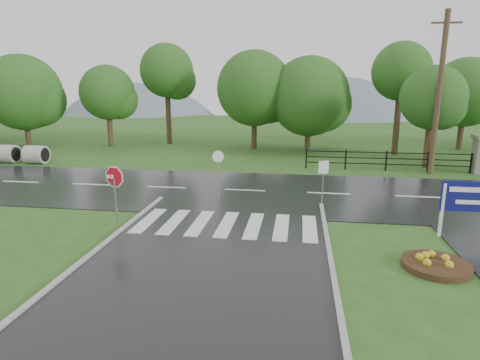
# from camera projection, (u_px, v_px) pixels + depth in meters

# --- Properties ---
(ground) EXTENTS (120.00, 120.00, 0.00)m
(ground) POSITION_uv_depth(u_px,v_px,m) (191.00, 294.00, 9.88)
(ground) COLOR #2D5A1E
(ground) RESTS_ON ground
(main_road) EXTENTS (90.00, 8.00, 0.04)m
(main_road) POSITION_uv_depth(u_px,v_px,m) (245.00, 191.00, 19.51)
(main_road) COLOR black
(main_road) RESTS_ON ground
(crosswalk) EXTENTS (6.50, 2.80, 0.02)m
(crosswalk) POSITION_uv_depth(u_px,v_px,m) (227.00, 224.00, 14.68)
(crosswalk) COLOR silver
(crosswalk) RESTS_ON ground
(fence_west) EXTENTS (9.58, 0.08, 1.20)m
(fence_west) POSITION_uv_depth(u_px,v_px,m) (386.00, 159.00, 24.02)
(fence_west) COLOR black
(fence_west) RESTS_ON ground
(hills) EXTENTS (102.00, 48.00, 48.00)m
(hills) POSITION_uv_depth(u_px,v_px,m) (302.00, 197.00, 75.53)
(hills) COLOR slate
(hills) RESTS_ON ground
(treeline) EXTENTS (83.20, 5.20, 10.00)m
(treeline) POSITION_uv_depth(u_px,v_px,m) (280.00, 148.00, 32.85)
(treeline) COLOR #23551A
(treeline) RESTS_ON ground
(culvert_pipes) EXTENTS (5.50, 1.20, 1.20)m
(culvert_pipes) POSITION_uv_depth(u_px,v_px,m) (7.00, 154.00, 26.55)
(culvert_pipes) COLOR #9E9B93
(culvert_pipes) RESTS_ON ground
(stop_sign) EXTENTS (1.04, 0.29, 2.40)m
(stop_sign) POSITION_uv_depth(u_px,v_px,m) (114.00, 182.00, 14.19)
(stop_sign) COLOR #939399
(stop_sign) RESTS_ON ground
(estate_billboard) EXTENTS (2.25, 0.10, 1.97)m
(estate_billboard) POSITION_uv_depth(u_px,v_px,m) (477.00, 200.00, 13.16)
(estate_billboard) COLOR silver
(estate_billboard) RESTS_ON ground
(flower_bed) EXTENTS (1.85, 1.85, 0.37)m
(flower_bed) POSITION_uv_depth(u_px,v_px,m) (436.00, 264.00, 11.23)
(flower_bed) COLOR #332111
(flower_bed) RESTS_ON ground
(reg_sign_small) EXTENTS (0.42, 0.16, 1.97)m
(reg_sign_small) POSITION_uv_depth(u_px,v_px,m) (323.00, 174.00, 16.72)
(reg_sign_small) COLOR #939399
(reg_sign_small) RESTS_ON ground
(reg_sign_round) EXTENTS (0.49, 0.19, 2.21)m
(reg_sign_round) POSITION_uv_depth(u_px,v_px,m) (218.00, 169.00, 17.87)
(reg_sign_round) COLOR #939399
(reg_sign_round) RESTS_ON ground
(utility_pole_east) EXTENTS (1.60, 0.30, 9.00)m
(utility_pole_east) POSITION_uv_depth(u_px,v_px,m) (439.00, 94.00, 22.31)
(utility_pole_east) COLOR #473523
(utility_pole_east) RESTS_ON ground
(entrance_tree_left) EXTENTS (3.88, 3.88, 6.24)m
(entrance_tree_left) POSITION_uv_depth(u_px,v_px,m) (433.00, 98.00, 24.26)
(entrance_tree_left) COLOR #3D2B1C
(entrance_tree_left) RESTS_ON ground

